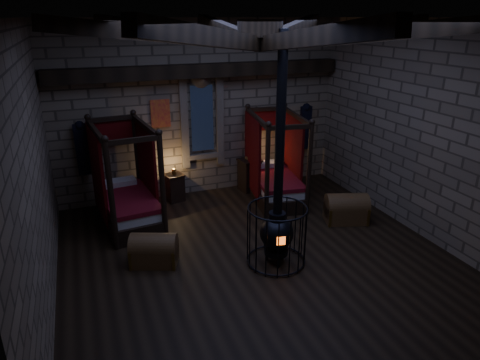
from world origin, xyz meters
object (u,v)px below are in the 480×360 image
object	(u,v)px
bed_left	(127,199)
trunk_right	(346,209)
bed_right	(274,178)
stove	(277,230)
trunk_left	(154,250)

from	to	relation	value
bed_left	trunk_right	bearing A→B (deg)	-26.52
bed_left	bed_right	size ratio (longest dim) A/B	1.01
bed_left	trunk_right	world-z (taller)	bed_left
trunk_right	stove	world-z (taller)	stove
stove	bed_left	bearing A→B (deg)	141.49
bed_left	trunk_right	xyz separation A→B (m)	(4.44, -1.67, -0.24)
bed_right	trunk_left	bearing A→B (deg)	-140.49
bed_right	trunk_right	distance (m)	1.97
bed_left	bed_right	bearing A→B (deg)	-5.02
bed_left	trunk_right	size ratio (longest dim) A/B	2.13
bed_right	trunk_left	size ratio (longest dim) A/B	2.25
trunk_right	stove	size ratio (longest dim) A/B	0.25
bed_left	bed_right	distance (m)	3.52
bed_right	trunk_right	size ratio (longest dim) A/B	2.11
bed_right	trunk_right	world-z (taller)	bed_right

